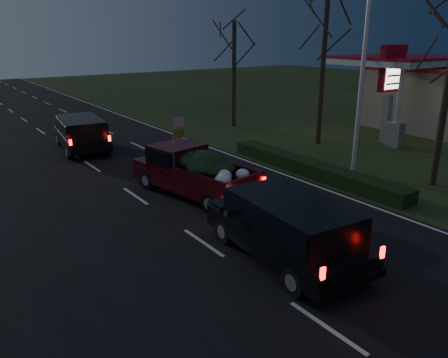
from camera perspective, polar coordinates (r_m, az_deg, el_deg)
ground at (r=13.59m, az=-2.72°, el=-8.36°), size 120.00×120.00×0.00m
road_asphalt at (r=13.59m, az=-2.72°, el=-8.32°), size 14.00×120.00×0.02m
hedge_row at (r=20.34m, az=11.34°, el=1.39°), size 1.00×10.00×0.60m
light_pole at (r=20.16m, az=17.91°, el=15.73°), size 0.50×0.90×9.16m
gas_price_pylon at (r=27.27m, az=20.99°, el=12.26°), size 2.00×0.41×5.57m
gas_station_building at (r=34.79m, az=26.86°, el=9.63°), size 10.00×7.00×4.00m
gas_canopy at (r=29.45m, az=21.74°, el=13.68°), size 7.10×6.10×4.88m
bare_tree_mid at (r=25.66m, az=13.13°, el=18.44°), size 3.60×3.60×8.50m
bare_tree_far at (r=30.22m, az=1.33°, el=16.68°), size 3.60×3.60×7.00m
pickup_truck at (r=17.28m, az=-4.05°, el=1.34°), size 2.98×5.70×2.85m
lead_suv at (r=25.24m, az=-18.18°, el=6.02°), size 2.76×5.35×1.47m
rear_suv at (r=12.28m, az=8.39°, el=-5.80°), size 2.55×5.32×1.48m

